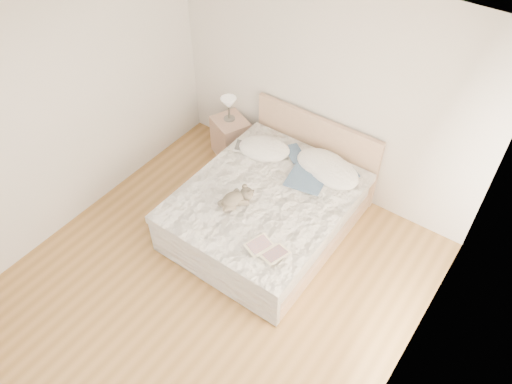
# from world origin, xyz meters

# --- Properties ---
(floor) EXTENTS (4.00, 4.50, 0.00)m
(floor) POSITION_xyz_m (0.00, 0.00, 0.00)
(floor) COLOR brown
(floor) RESTS_ON ground
(ceiling) EXTENTS (4.00, 4.50, 0.00)m
(ceiling) POSITION_xyz_m (0.00, 0.00, 2.70)
(ceiling) COLOR silver
(ceiling) RESTS_ON ground
(wall_back) EXTENTS (4.00, 0.02, 2.70)m
(wall_back) POSITION_xyz_m (0.00, 2.25, 1.35)
(wall_back) COLOR silver
(wall_back) RESTS_ON ground
(wall_left) EXTENTS (0.02, 4.50, 2.70)m
(wall_left) POSITION_xyz_m (-2.00, 0.00, 1.35)
(wall_left) COLOR silver
(wall_left) RESTS_ON ground
(wall_right) EXTENTS (0.02, 4.50, 2.70)m
(wall_right) POSITION_xyz_m (2.00, 0.00, 1.35)
(wall_right) COLOR silver
(wall_right) RESTS_ON ground
(window) EXTENTS (0.02, 1.30, 1.10)m
(window) POSITION_xyz_m (1.99, 0.30, 1.45)
(window) COLOR white
(window) RESTS_ON wall_right
(bed) EXTENTS (1.72, 2.14, 1.00)m
(bed) POSITION_xyz_m (0.00, 1.19, 0.31)
(bed) COLOR tan
(bed) RESTS_ON floor
(nightstand) EXTENTS (0.57, 0.54, 0.56)m
(nightstand) POSITION_xyz_m (-1.19, 1.98, 0.28)
(nightstand) COLOR tan
(nightstand) RESTS_ON floor
(table_lamp) EXTENTS (0.23, 0.23, 0.33)m
(table_lamp) POSITION_xyz_m (-1.21, 2.00, 0.79)
(table_lamp) COLOR #534E47
(table_lamp) RESTS_ON nightstand
(pillow_left) EXTENTS (0.74, 0.63, 0.19)m
(pillow_left) POSITION_xyz_m (-0.44, 1.69, 0.64)
(pillow_left) COLOR white
(pillow_left) RESTS_ON bed
(pillow_middle) EXTENTS (0.65, 0.46, 0.19)m
(pillow_middle) POSITION_xyz_m (0.28, 1.87, 0.64)
(pillow_middle) COLOR white
(pillow_middle) RESTS_ON bed
(pillow_right) EXTENTS (0.76, 0.60, 0.20)m
(pillow_right) POSITION_xyz_m (0.44, 1.82, 0.64)
(pillow_right) COLOR white
(pillow_right) RESTS_ON bed
(blouse) EXTENTS (0.78, 0.82, 0.03)m
(blouse) POSITION_xyz_m (0.24, 1.65, 0.63)
(blouse) COLOR navy
(blouse) RESTS_ON bed
(photo_book) EXTENTS (0.41, 0.36, 0.03)m
(photo_book) POSITION_xyz_m (-0.61, 1.57, 0.63)
(photo_book) COLOR silver
(photo_book) RESTS_ON bed
(childrens_book) EXTENTS (0.45, 0.37, 0.03)m
(childrens_book) POSITION_xyz_m (0.48, 0.45, 0.63)
(childrens_book) COLOR #F5EBC3
(childrens_book) RESTS_ON bed
(teddy_bear) EXTENTS (0.34, 0.40, 0.18)m
(teddy_bear) POSITION_xyz_m (-0.18, 0.74, 0.65)
(teddy_bear) COLOR brown
(teddy_bear) RESTS_ON bed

